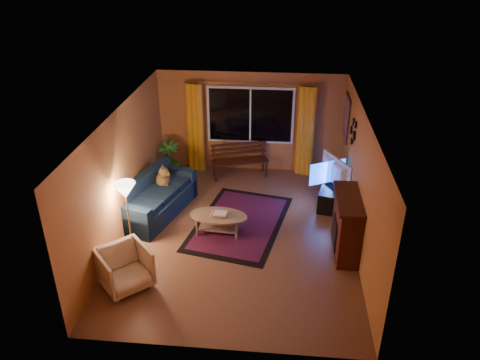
# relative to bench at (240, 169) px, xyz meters

# --- Properties ---
(floor) EXTENTS (4.50, 6.00, 0.02)m
(floor) POSITION_rel_bench_xyz_m (0.21, -2.52, -0.22)
(floor) COLOR brown
(floor) RESTS_ON ground
(ceiling) EXTENTS (4.50, 6.00, 0.02)m
(ceiling) POSITION_rel_bench_xyz_m (0.21, -2.52, 2.30)
(ceiling) COLOR white
(ceiling) RESTS_ON ground
(wall_back) EXTENTS (4.50, 0.02, 2.50)m
(wall_back) POSITION_rel_bench_xyz_m (0.21, 0.49, 1.04)
(wall_back) COLOR #BB743B
(wall_back) RESTS_ON ground
(wall_left) EXTENTS (0.02, 6.00, 2.50)m
(wall_left) POSITION_rel_bench_xyz_m (-2.05, -2.52, 1.04)
(wall_left) COLOR #BB743B
(wall_left) RESTS_ON ground
(wall_right) EXTENTS (0.02, 6.00, 2.50)m
(wall_right) POSITION_rel_bench_xyz_m (2.47, -2.52, 1.04)
(wall_right) COLOR #BB743B
(wall_right) RESTS_ON ground
(window) EXTENTS (2.00, 0.02, 1.30)m
(window) POSITION_rel_bench_xyz_m (0.21, 0.42, 1.24)
(window) COLOR black
(window) RESTS_ON wall_back
(curtain_rod) EXTENTS (3.20, 0.03, 0.03)m
(curtain_rod) POSITION_rel_bench_xyz_m (0.21, 0.38, 2.04)
(curtain_rod) COLOR #BF8C3F
(curtain_rod) RESTS_ON wall_back
(curtain_left) EXTENTS (0.36, 0.36, 2.24)m
(curtain_left) POSITION_rel_bench_xyz_m (-1.14, 0.36, 0.91)
(curtain_left) COLOR orange
(curtain_left) RESTS_ON ground
(curtain_right) EXTENTS (0.36, 0.36, 2.24)m
(curtain_right) POSITION_rel_bench_xyz_m (1.56, 0.36, 0.91)
(curtain_right) COLOR orange
(curtain_right) RESTS_ON ground
(bench) EXTENTS (1.44, 0.79, 0.41)m
(bench) POSITION_rel_bench_xyz_m (0.00, 0.00, 0.00)
(bench) COLOR black
(bench) RESTS_ON ground
(potted_plant) EXTENTS (0.56, 0.56, 0.93)m
(potted_plant) POSITION_rel_bench_xyz_m (-1.75, -0.15, 0.26)
(potted_plant) COLOR #235B1E
(potted_plant) RESTS_ON ground
(sofa) EXTENTS (1.44, 2.23, 0.83)m
(sofa) POSITION_rel_bench_xyz_m (-1.60, -1.91, 0.21)
(sofa) COLOR #112135
(sofa) RESTS_ON ground
(dog) EXTENTS (0.37, 0.48, 0.49)m
(dog) POSITION_rel_bench_xyz_m (-1.55, -1.45, 0.45)
(dog) COLOR olive
(dog) RESTS_ON sofa
(armchair) EXTENTS (1.06, 1.05, 0.79)m
(armchair) POSITION_rel_bench_xyz_m (-1.53, -4.28, 0.19)
(armchair) COLOR beige
(armchair) RESTS_ON ground
(floor_lamp) EXTENTS (0.30, 0.30, 1.35)m
(floor_lamp) POSITION_rel_bench_xyz_m (-1.79, -3.16, 0.47)
(floor_lamp) COLOR #BF8C3F
(floor_lamp) RESTS_ON ground
(rug) EXTENTS (2.20, 2.96, 0.02)m
(rug) POSITION_rel_bench_xyz_m (0.20, -2.15, -0.20)
(rug) COLOR maroon
(rug) RESTS_ON ground
(coffee_table) EXTENTS (1.24, 1.24, 0.42)m
(coffee_table) POSITION_rel_bench_xyz_m (-0.19, -2.54, 0.00)
(coffee_table) COLOR #947A5B
(coffee_table) RESTS_ON ground
(tv_console) EXTENTS (0.62, 1.16, 0.46)m
(tv_console) POSITION_rel_bench_xyz_m (2.11, -1.15, 0.02)
(tv_console) COLOR black
(tv_console) RESTS_ON ground
(television) EXTENTS (0.63, 1.03, 0.63)m
(television) POSITION_rel_bench_xyz_m (2.11, -1.15, 0.57)
(television) COLOR black
(television) RESTS_ON tv_console
(fireplace) EXTENTS (0.40, 1.20, 1.10)m
(fireplace) POSITION_rel_bench_xyz_m (2.26, -2.92, 0.34)
(fireplace) COLOR maroon
(fireplace) RESTS_ON ground
(mirror_cluster) EXTENTS (0.06, 0.60, 0.56)m
(mirror_cluster) POSITION_rel_bench_xyz_m (2.42, -1.22, 1.59)
(mirror_cluster) COLOR black
(mirror_cluster) RESTS_ON wall_right
(painting) EXTENTS (0.04, 0.76, 0.96)m
(painting) POSITION_rel_bench_xyz_m (2.43, -0.07, 1.44)
(painting) COLOR #C64B0E
(painting) RESTS_ON wall_right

